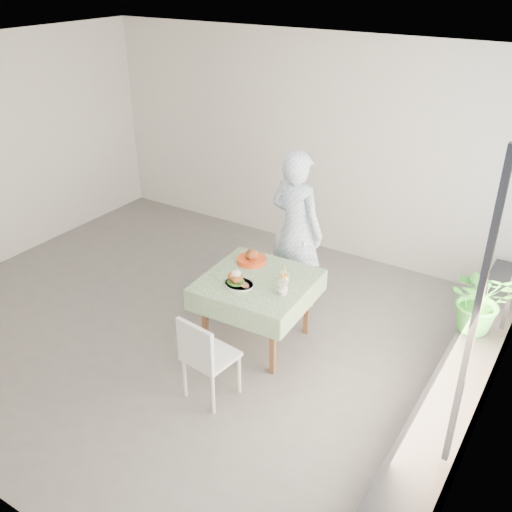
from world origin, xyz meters
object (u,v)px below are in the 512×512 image
Objects in this scene: cafe_table at (258,303)px; main_dish at (237,280)px; chair_near at (211,372)px; chair_far at (279,289)px; diner at (296,231)px; potted_plant at (481,299)px; juice_cup_orange at (285,278)px.

cafe_table is 3.62× the size of main_dish.
chair_far is at bearing 97.57° from chair_near.
diner reaches higher than chair_near.
diner is (-0.06, 0.88, 0.45)m from cafe_table.
chair_near is at bearing -84.56° from cafe_table.
potted_plant is at bearing -177.48° from diner.
cafe_table is 2.11m from potted_plant.
juice_cup_orange is at bearing -56.37° from chair_far.
diner is at bearing 173.77° from potted_plant.
potted_plant is (2.03, -0.22, -0.08)m from diner.
chair_near is at bearing 103.40° from diner.
chair_far is at bearing 83.15° from diner.
chair_far is at bearing 123.63° from juice_cup_orange.
diner is at bearing 111.71° from juice_cup_orange.
chair_far is 0.47× the size of diner.
juice_cup_orange reaches higher than cafe_table.
potted_plant is (2.09, 0.00, 0.56)m from chair_far.
chair_far is (-0.12, 0.65, -0.20)m from cafe_table.
juice_cup_orange is at bearing 80.34° from chair_near.
chair_near is at bearing -82.43° from chair_far.
chair_near is 1.32× the size of potted_plant.
juice_cup_orange is at bearing -161.31° from potted_plant.
chair_far is at bearing 90.84° from main_dish.
juice_cup_orange is at bearing 36.39° from main_dish.
potted_plant reaches higher than main_dish.
chair_near reaches higher than cafe_table.
potted_plant is at bearing 18.48° from cafe_table.
main_dish is (-0.20, 0.74, 0.53)m from chair_near.
diner is 2.04m from potted_plant.
main_dish is (-0.05, -1.07, -0.11)m from diner.
main_dish is (0.01, -0.85, 0.53)m from chair_far.
cafe_table is 4.57× the size of juice_cup_orange.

